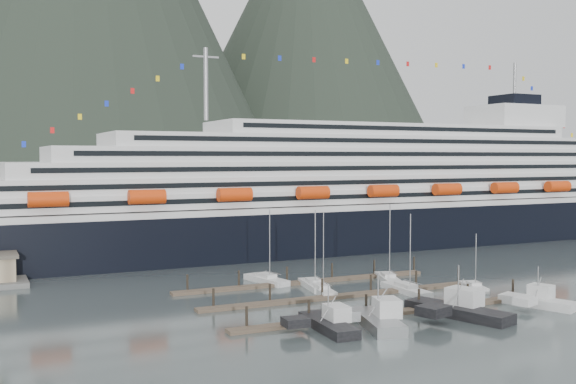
% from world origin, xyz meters
% --- Properties ---
extents(ground, '(1600.00, 1600.00, 0.00)m').
position_xyz_m(ground, '(0.00, 0.00, 0.00)').
color(ground, '#414B4C').
rests_on(ground, ground).
extents(mountains, '(870.00, 440.00, 420.00)m').
position_xyz_m(mountains, '(52.48, 588.54, 163.40)').
color(mountains, black).
rests_on(mountains, ground).
extents(cruise_ship, '(210.00, 30.40, 50.30)m').
position_xyz_m(cruise_ship, '(30.03, 54.94, 12.04)').
color(cruise_ship, black).
rests_on(cruise_ship, ground).
extents(dock_near, '(48.18, 2.28, 3.20)m').
position_xyz_m(dock_near, '(-4.93, -9.95, 0.31)').
color(dock_near, '#493A2F').
rests_on(dock_near, ground).
extents(dock_mid, '(48.18, 2.28, 3.20)m').
position_xyz_m(dock_mid, '(-4.93, 3.05, 0.31)').
color(dock_mid, '#493A2F').
rests_on(dock_mid, ground).
extents(dock_far, '(48.18, 2.28, 3.20)m').
position_xyz_m(dock_far, '(-4.93, 16.05, 0.31)').
color(dock_far, '#493A2F').
rests_on(dock_far, ground).
extents(sailboat_b, '(3.92, 9.45, 13.71)m').
position_xyz_m(sailboat_b, '(-6.32, 7.44, 0.41)').
color(sailboat_b, silver).
rests_on(sailboat_b, ground).
extents(sailboat_c, '(4.38, 10.13, 13.79)m').
position_xyz_m(sailboat_c, '(-5.62, 11.65, 0.43)').
color(sailboat_c, silver).
rests_on(sailboat_c, ground).
extents(sailboat_d, '(2.82, 11.34, 13.47)m').
position_xyz_m(sailboat_d, '(6.31, 1.83, 0.42)').
color(sailboat_d, silver).
rests_on(sailboat_d, ground).
extents(sailboat_e, '(4.82, 10.86, 13.48)m').
position_xyz_m(sailboat_e, '(-10.85, 19.60, 0.42)').
color(sailboat_e, silver).
rests_on(sailboat_e, ground).
extents(sailboat_g, '(5.82, 10.53, 14.31)m').
position_xyz_m(sailboat_g, '(9.28, 11.47, 0.42)').
color(sailboat_g, silver).
rests_on(sailboat_g, ground).
extents(sailboat_h, '(4.61, 8.10, 9.86)m').
position_xyz_m(sailboat_h, '(18.00, -0.97, 0.38)').
color(sailboat_h, silver).
rests_on(sailboat_h, ground).
extents(trawler_a, '(8.74, 12.10, 6.53)m').
position_xyz_m(trawler_a, '(-16.76, -13.56, 0.85)').
color(trawler_a, black).
rests_on(trawler_a, ground).
extents(trawler_b, '(10.07, 12.68, 7.88)m').
position_xyz_m(trawler_b, '(-10.14, -14.96, 0.97)').
color(trawler_b, gray).
rests_on(trawler_b, ground).
extents(trawler_c, '(12.18, 15.99, 7.96)m').
position_xyz_m(trawler_c, '(2.98, -15.05, 0.98)').
color(trawler_c, black).
rests_on(trawler_c, ground).
extents(trawler_d, '(9.26, 11.48, 6.53)m').
position_xyz_m(trawler_d, '(17.88, -15.04, 0.85)').
color(trawler_d, silver).
rests_on(trawler_d, ground).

